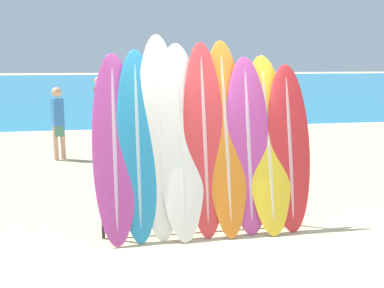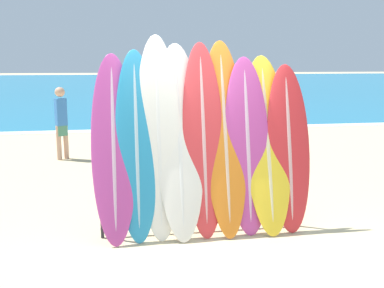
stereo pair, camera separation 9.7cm
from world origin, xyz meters
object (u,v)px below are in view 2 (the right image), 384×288
surfboard_slot_5 (225,137)px  person_mid_beach (179,109)px  person_far_left (239,115)px  person_far_right (103,107)px  surfboard_rack (202,192)px  surfboard_slot_1 (137,145)px  surfboard_slot_7 (267,144)px  surfboard_slot_2 (159,137)px  surfboard_slot_3 (179,140)px  surfboard_slot_6 (247,145)px  surfboard_slot_8 (289,148)px  surfboard_slot_4 (203,139)px  person_near_water (61,120)px  surfboard_slot_0 (114,148)px

surfboard_slot_5 → person_mid_beach: size_ratio=1.46×
person_far_left → person_far_right: person_far_right is taller
surfboard_rack → surfboard_slot_5: surfboard_slot_5 is taller
surfboard_rack → person_far_right: size_ratio=1.45×
surfboard_slot_1 → surfboard_slot_7: (1.64, 0.01, -0.03)m
surfboard_slot_2 → person_mid_beach: size_ratio=1.49×
surfboard_slot_1 → person_mid_beach: size_ratio=1.39×
surfboard_slot_2 → surfboard_slot_3: size_ratio=1.04×
surfboard_slot_1 → person_far_right: 6.58m
surfboard_rack → person_far_left: person_far_left is taller
surfboard_slot_5 → person_mid_beach: bearing=87.3°
surfboard_slot_3 → surfboard_slot_6: 0.86m
surfboard_slot_2 → surfboard_slot_8: surfboard_slot_2 is taller
surfboard_rack → person_far_right: bearing=101.9°
surfboard_slot_8 → person_far_right: size_ratio=1.21×
surfboard_rack → surfboard_slot_3: (-0.28, 0.04, 0.67)m
surfboard_slot_5 → person_far_right: 6.74m
surfboard_slot_4 → person_far_left: (1.91, 5.31, -0.36)m
surfboard_slot_4 → person_near_water: (-2.25, 4.70, -0.33)m
surfboard_slot_0 → surfboard_slot_6: (1.65, -0.02, -0.02)m
surfboard_slot_3 → surfboard_slot_8: surfboard_slot_3 is taller
surfboard_slot_1 → surfboard_slot_6: 1.37m
surfboard_slot_2 → person_near_water: 5.00m
surfboard_slot_7 → person_mid_beach: (-0.24, 6.36, -0.21)m
surfboard_rack → surfboard_slot_4: 0.67m
surfboard_rack → surfboard_slot_0: size_ratio=1.13×
surfboard_slot_1 → surfboard_slot_3: 0.53m
surfboard_rack → person_mid_beach: bearing=84.7°
surfboard_slot_5 → person_far_right: size_ratio=1.38×
surfboard_rack → person_mid_beach: (0.59, 6.38, 0.38)m
surfboard_slot_2 → person_far_right: size_ratio=1.41×
surfboard_slot_5 → person_near_water: size_ratio=1.52×
person_mid_beach → person_far_right: bearing=18.7°
surfboard_slot_2 → surfboard_slot_7: size_ratio=1.11×
surfboard_slot_1 → surfboard_slot_8: size_ratio=1.09×
person_mid_beach → surfboard_slot_0: bearing=99.3°
surfboard_slot_8 → person_far_right: 7.04m
surfboard_rack → person_near_water: size_ratio=1.60×
surfboard_slot_1 → person_near_water: (-1.43, 4.71, -0.28)m
surfboard_slot_3 → person_mid_beach: (0.88, 6.34, -0.28)m
surfboard_slot_3 → person_mid_beach: size_ratio=1.43×
surfboard_slot_2 → surfboard_slot_5: 0.83m
surfboard_slot_6 → surfboard_slot_4: bearing=177.6°
surfboard_slot_1 → person_near_water: surfboard_slot_1 is taller
surfboard_rack → surfboard_slot_3: surfboard_slot_3 is taller
surfboard_slot_2 → surfboard_slot_8: bearing=-1.7°
surfboard_rack → surfboard_slot_0: bearing=178.9°
surfboard_slot_2 → person_far_left: surfboard_slot_2 is taller
person_near_water → surfboard_slot_2: bearing=-100.2°
surfboard_slot_7 → person_far_right: (-2.22, 6.55, -0.16)m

